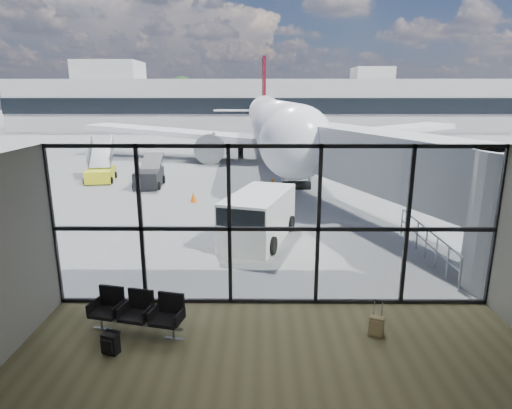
{
  "coord_description": "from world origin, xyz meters",
  "views": [
    {
      "loc": [
        -0.39,
        -11.04,
        5.73
      ],
      "look_at": [
        -0.5,
        3.0,
        2.11
      ],
      "focal_mm": 30.0,
      "sensor_mm": 36.0,
      "label": 1
    }
  ],
  "objects_px": {
    "belt_loader": "(149,176)",
    "suitcase": "(376,326)",
    "airliner": "(273,122)",
    "service_van": "(258,217)",
    "seating_row": "(138,310)",
    "backpack": "(110,343)",
    "mobile_stairs": "(101,173)"
  },
  "relations": [
    {
      "from": "seating_row",
      "to": "backpack",
      "type": "distance_m",
      "value": 1.09
    },
    {
      "from": "backpack",
      "to": "airliner",
      "type": "distance_m",
      "value": 32.46
    },
    {
      "from": "seating_row",
      "to": "suitcase",
      "type": "distance_m",
      "value": 5.84
    },
    {
      "from": "seating_row",
      "to": "airliner",
      "type": "distance_m",
      "value": 31.43
    },
    {
      "from": "backpack",
      "to": "mobile_stairs",
      "type": "distance_m",
      "value": 21.37
    },
    {
      "from": "airliner",
      "to": "service_van",
      "type": "distance_m",
      "value": 24.27
    },
    {
      "from": "backpack",
      "to": "service_van",
      "type": "xyz_separation_m",
      "value": [
        3.32,
        7.86,
        0.73
      ]
    },
    {
      "from": "seating_row",
      "to": "suitcase",
      "type": "relative_size",
      "value": 2.61
    },
    {
      "from": "service_van",
      "to": "mobile_stairs",
      "type": "xyz_separation_m",
      "value": [
        -10.76,
        12.17,
        -0.42
      ]
    },
    {
      "from": "airliner",
      "to": "service_van",
      "type": "relative_size",
      "value": 8.43
    },
    {
      "from": "service_van",
      "to": "seating_row",
      "type": "bearing_deg",
      "value": -95.56
    },
    {
      "from": "suitcase",
      "to": "service_van",
      "type": "xyz_separation_m",
      "value": [
        -2.9,
        7.1,
        0.72
      ]
    },
    {
      "from": "backpack",
      "to": "service_van",
      "type": "relative_size",
      "value": 0.11
    },
    {
      "from": "service_van",
      "to": "airliner",
      "type": "bearing_deg",
      "value": 104.33
    },
    {
      "from": "backpack",
      "to": "suitcase",
      "type": "distance_m",
      "value": 6.27
    },
    {
      "from": "backpack",
      "to": "belt_loader",
      "type": "relative_size",
      "value": 0.13
    },
    {
      "from": "seating_row",
      "to": "mobile_stairs",
      "type": "relative_size",
      "value": 0.66
    },
    {
      "from": "service_van",
      "to": "mobile_stairs",
      "type": "bearing_deg",
      "value": 148.92
    },
    {
      "from": "seating_row",
      "to": "airliner",
      "type": "xyz_separation_m",
      "value": [
        4.24,
        31.03,
        2.6
      ]
    },
    {
      "from": "seating_row",
      "to": "belt_loader",
      "type": "distance_m",
      "value": 17.84
    },
    {
      "from": "suitcase",
      "to": "service_van",
      "type": "relative_size",
      "value": 0.19
    },
    {
      "from": "service_van",
      "to": "backpack",
      "type": "bearing_deg",
      "value": -95.45
    },
    {
      "from": "suitcase",
      "to": "seating_row",
      "type": "bearing_deg",
      "value": -160.12
    },
    {
      "from": "seating_row",
      "to": "belt_loader",
      "type": "height_order",
      "value": "belt_loader"
    },
    {
      "from": "airliner",
      "to": "service_van",
      "type": "height_order",
      "value": "airliner"
    },
    {
      "from": "service_van",
      "to": "mobile_stairs",
      "type": "relative_size",
      "value": 1.33
    },
    {
      "from": "backpack",
      "to": "airliner",
      "type": "height_order",
      "value": "airliner"
    },
    {
      "from": "belt_loader",
      "to": "airliner",
      "type": "bearing_deg",
      "value": 54.48
    },
    {
      "from": "service_van",
      "to": "belt_loader",
      "type": "height_order",
      "value": "service_van"
    },
    {
      "from": "seating_row",
      "to": "airliner",
      "type": "height_order",
      "value": "airliner"
    },
    {
      "from": "backpack",
      "to": "suitcase",
      "type": "relative_size",
      "value": 0.59
    },
    {
      "from": "belt_loader",
      "to": "suitcase",
      "type": "bearing_deg",
      "value": -64.82
    }
  ]
}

